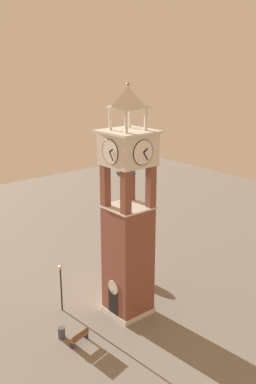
{
  "coord_description": "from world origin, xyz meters",
  "views": [
    {
      "loc": [
        23.25,
        -19.37,
        18.87
      ],
      "look_at": [
        0.0,
        0.0,
        9.66
      ],
      "focal_mm": 41.48,
      "sensor_mm": 36.0,
      "label": 1
    }
  ],
  "objects_px": {
    "park_bench": "(79,337)",
    "lamp_post": "(61,279)",
    "clock_tower": "(128,225)",
    "trash_bin": "(61,333)"
  },
  "relations": [
    {
      "from": "park_bench",
      "to": "lamp_post",
      "type": "xyz_separation_m",
      "value": [
        -4.37,
        1.31,
        2.19
      ]
    },
    {
      "from": "clock_tower",
      "to": "trash_bin",
      "type": "height_order",
      "value": "clock_tower"
    },
    {
      "from": "clock_tower",
      "to": "trash_bin",
      "type": "xyz_separation_m",
      "value": [
        -0.33,
        -5.79,
        -6.72
      ]
    },
    {
      "from": "clock_tower",
      "to": "lamp_post",
      "type": "bearing_deg",
      "value": -130.99
    },
    {
      "from": "park_bench",
      "to": "trash_bin",
      "type": "bearing_deg",
      "value": -155.27
    },
    {
      "from": "clock_tower",
      "to": "trash_bin",
      "type": "relative_size",
      "value": 21.59
    },
    {
      "from": "lamp_post",
      "to": "clock_tower",
      "type": "bearing_deg",
      "value": 49.01
    },
    {
      "from": "clock_tower",
      "to": "trash_bin",
      "type": "distance_m",
      "value": 8.88
    },
    {
      "from": "lamp_post",
      "to": "trash_bin",
      "type": "relative_size",
      "value": 4.81
    },
    {
      "from": "park_bench",
      "to": "lamp_post",
      "type": "distance_m",
      "value": 5.06
    }
  ]
}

